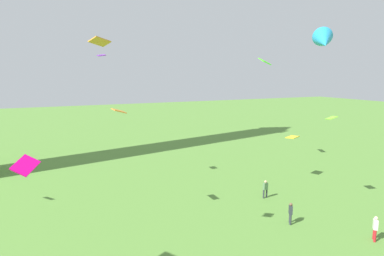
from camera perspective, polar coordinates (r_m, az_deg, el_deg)
name	(u,v)px	position (r m, az deg, el deg)	size (l,w,h in m)	color
person_2	(375,227)	(25.75, 29.59, -14.93)	(0.50, 0.50, 1.72)	red
person_3	(265,188)	(30.42, 12.81, -10.28)	(0.51, 0.28, 1.64)	#2D3338
person_4	(291,212)	(25.96, 16.98, -13.98)	(0.44, 0.49, 1.64)	#2D3338
kite_flying_0	(265,62)	(39.45, 12.71, 11.36)	(1.44, 1.68, 0.94)	#41E817
kite_flying_1	(119,111)	(23.54, -12.79, 2.98)	(0.88, 1.26, 0.33)	orange
kite_flying_2	(292,137)	(34.88, 17.28, -1.53)	(1.64, 1.41, 0.16)	gold
kite_flying_3	(101,55)	(30.80, -15.70, 12.24)	(0.71, 0.99, 0.26)	purple
kite_flying_4	(324,41)	(23.64, 22.25, 14.02)	(2.45, 2.59, 1.97)	#2395D4
kite_flying_6	(100,42)	(17.11, -15.95, 14.44)	(1.13, 0.96, 0.44)	orange
kite_flying_7	(331,118)	(28.59, 23.34, 1.66)	(1.00, 1.14, 0.37)	#7EE12F
kite_flying_9	(25,165)	(15.01, -27.30, -5.87)	(1.17, 1.13, 0.73)	#E40780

